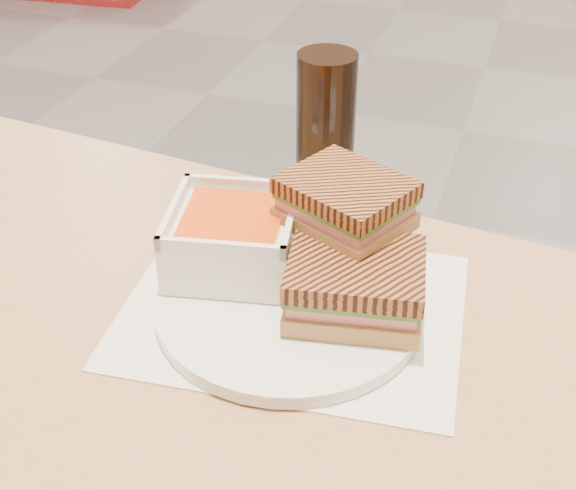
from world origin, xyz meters
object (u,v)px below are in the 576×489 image
(panini_lower, at_px, (355,285))
(cola_glass, at_px, (326,116))
(plate, at_px, (289,306))
(main_table, at_px, (251,479))
(soup_bowl, at_px, (233,239))

(panini_lower, xyz_separation_m, cola_glass, (-0.11, 0.28, 0.03))
(plate, height_order, panini_lower, panini_lower)
(panini_lower, bearing_deg, main_table, -116.15)
(main_table, bearing_deg, plate, 90.64)
(main_table, xyz_separation_m, soup_bowl, (-0.08, 0.16, 0.16))
(main_table, xyz_separation_m, plate, (-0.00, 0.12, 0.12))
(soup_bowl, bearing_deg, panini_lower, -13.16)
(cola_glass, bearing_deg, panini_lower, -68.14)
(cola_glass, bearing_deg, main_table, -83.08)
(soup_bowl, xyz_separation_m, panini_lower, (0.14, -0.03, -0.00))
(main_table, height_order, plate, plate)
(plate, distance_m, panini_lower, 0.07)
(plate, bearing_deg, main_table, -89.36)
(main_table, relative_size, plate, 4.76)
(main_table, distance_m, plate, 0.17)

